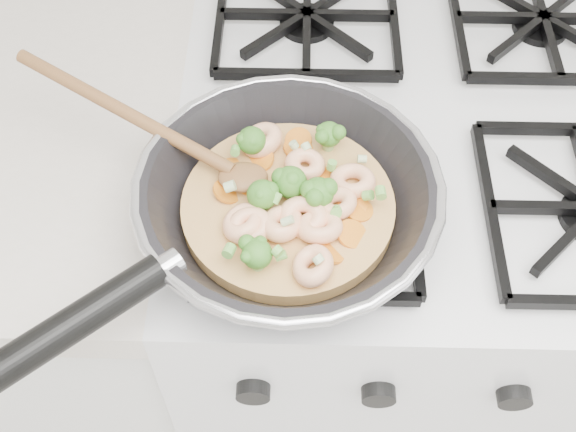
{
  "coord_description": "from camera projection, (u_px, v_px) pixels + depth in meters",
  "views": [
    {
      "loc": [
        -0.16,
        1.11,
        1.51
      ],
      "look_at": [
        -0.17,
        1.53,
        0.93
      ],
      "focal_mm": 44.76,
      "sensor_mm": 36.0,
      "label": 1
    }
  ],
  "objects": [
    {
      "name": "stove",
      "position": [
        390.0,
        297.0,
        1.2
      ],
      "size": [
        0.6,
        0.6,
        0.92
      ],
      "color": "white",
      "rests_on": "ground"
    },
    {
      "name": "skillet",
      "position": [
        283.0,
        202.0,
        0.69
      ],
      "size": [
        0.43,
        0.37,
        0.09
      ],
      "rotation": [
        0.0,
        0.0,
        -0.37
      ],
      "color": "black",
      "rests_on": "stove"
    }
  ]
}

